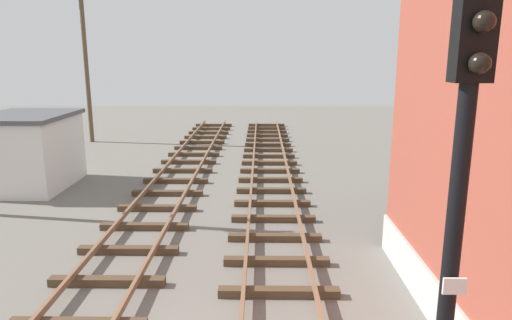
{
  "coord_description": "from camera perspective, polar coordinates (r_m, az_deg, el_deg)",
  "views": [
    {
      "loc": [
        0.77,
        -4.97,
        4.84
      ],
      "look_at": [
        0.59,
        10.79,
        1.26
      ],
      "focal_mm": 32.29,
      "sensor_mm": 36.0,
      "label": 1
    }
  ],
  "objects": [
    {
      "name": "signal_mast",
      "position": [
        5.07,
        23.88,
        -3.04
      ],
      "size": [
        0.36,
        0.4,
        5.69
      ],
      "color": "black",
      "rests_on": "ground"
    },
    {
      "name": "control_hut",
      "position": [
        19.11,
        -26.32,
        1.06
      ],
      "size": [
        3.0,
        3.8,
        2.76
      ],
      "color": "silver",
      "rests_on": "ground"
    },
    {
      "name": "utility_pole_far",
      "position": [
        27.71,
        -20.3,
        11.1
      ],
      "size": [
        1.8,
        0.24,
        8.39
      ],
      "color": "brown",
      "rests_on": "ground"
    }
  ]
}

